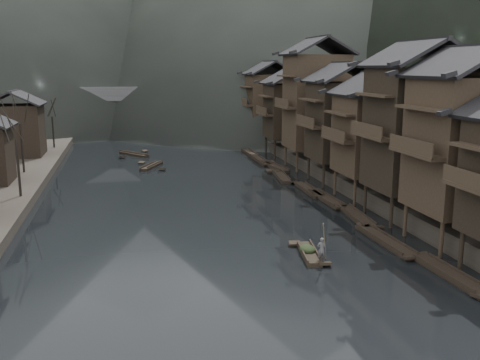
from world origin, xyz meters
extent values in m
plane|color=black|center=(0.00, 0.00, 0.00)|extent=(300.00, 300.00, 0.00)
cube|color=#2D2823|center=(35.00, 40.00, 0.90)|extent=(40.00, 200.00, 1.80)
cylinder|color=black|center=(14.20, -5.60, 1.30)|extent=(0.30, 0.30, 2.90)
cube|color=#31261B|center=(13.30, -8.00, 5.79)|extent=(1.20, 5.70, 0.25)
cylinder|color=#31261B|center=(14.20, -3.40, 1.30)|extent=(0.30, 0.30, 2.90)
cylinder|color=#31261B|center=(14.20, 1.40, 1.30)|extent=(0.30, 0.30, 2.90)
cylinder|color=#31261B|center=(16.95, -3.40, 1.30)|extent=(0.30, 0.30, 2.90)
cylinder|color=#31261B|center=(16.95, 1.40, 1.30)|extent=(0.30, 0.30, 2.90)
cube|color=#31261B|center=(17.30, -1.00, 7.30)|extent=(7.00, 6.00, 9.39)
cube|color=#31261B|center=(13.30, -1.00, 6.83)|extent=(1.20, 5.70, 0.25)
cylinder|color=black|center=(14.20, 3.60, 1.30)|extent=(0.30, 0.30, 2.90)
cylinder|color=black|center=(14.20, 8.40, 1.30)|extent=(0.30, 0.30, 2.90)
cylinder|color=black|center=(16.95, 3.60, 1.30)|extent=(0.30, 0.30, 2.90)
cylinder|color=black|center=(16.95, 8.40, 1.30)|extent=(0.30, 0.30, 2.90)
cube|color=black|center=(17.30, 6.00, 7.65)|extent=(7.00, 6.00, 10.09)
cube|color=#31261B|center=(13.30, 6.00, 7.14)|extent=(1.20, 5.70, 0.25)
cylinder|color=#31261B|center=(14.20, 10.60, 1.30)|extent=(0.30, 0.30, 2.90)
cylinder|color=#31261B|center=(14.20, 15.40, 1.30)|extent=(0.30, 0.30, 2.90)
cylinder|color=#31261B|center=(16.95, 10.60, 1.30)|extent=(0.30, 0.30, 2.90)
cylinder|color=#31261B|center=(16.95, 15.40, 1.30)|extent=(0.30, 0.30, 2.90)
cube|color=#31261B|center=(17.30, 13.00, 6.33)|extent=(7.00, 6.00, 7.46)
cube|color=#31261B|center=(13.30, 13.00, 5.96)|extent=(1.20, 5.70, 0.25)
cylinder|color=black|center=(14.20, 18.60, 1.30)|extent=(0.30, 0.30, 2.90)
cylinder|color=black|center=(14.20, 23.40, 1.30)|extent=(0.30, 0.30, 2.90)
cylinder|color=black|center=(16.95, 18.60, 1.30)|extent=(0.30, 0.30, 2.90)
cylinder|color=black|center=(16.95, 23.40, 1.30)|extent=(0.30, 0.30, 2.90)
cube|color=black|center=(17.30, 21.00, 6.82)|extent=(7.00, 6.00, 8.45)
cube|color=#31261B|center=(13.30, 21.00, 6.40)|extent=(1.20, 5.70, 0.25)
cylinder|color=#31261B|center=(14.20, 27.60, 1.30)|extent=(0.30, 0.30, 2.90)
cylinder|color=#31261B|center=(14.20, 32.40, 1.30)|extent=(0.30, 0.30, 2.90)
cylinder|color=#31261B|center=(16.95, 27.60, 1.30)|extent=(0.30, 0.30, 2.90)
cylinder|color=#31261B|center=(16.95, 32.40, 1.30)|extent=(0.30, 0.30, 2.90)
cube|color=#31261B|center=(17.30, 30.00, 8.36)|extent=(7.00, 6.00, 11.53)
cube|color=#31261B|center=(13.30, 30.00, 7.79)|extent=(1.20, 5.70, 0.25)
cylinder|color=black|center=(14.20, 37.60, 1.30)|extent=(0.30, 0.30, 2.90)
cylinder|color=black|center=(14.20, 42.40, 1.30)|extent=(0.30, 0.30, 2.90)
cylinder|color=black|center=(16.95, 37.60, 1.30)|extent=(0.30, 0.30, 2.90)
cylinder|color=black|center=(16.95, 42.40, 1.30)|extent=(0.30, 0.30, 2.90)
cube|color=black|center=(17.30, 40.00, 6.44)|extent=(7.00, 6.00, 7.69)
cube|color=#31261B|center=(13.30, 40.00, 6.06)|extent=(1.20, 5.70, 0.25)
cylinder|color=#31261B|center=(14.20, 49.60, 1.30)|extent=(0.30, 0.30, 2.90)
cylinder|color=#31261B|center=(14.20, 54.40, 1.30)|extent=(0.30, 0.30, 2.90)
cylinder|color=#31261B|center=(16.95, 49.60, 1.30)|extent=(0.30, 0.30, 2.90)
cylinder|color=#31261B|center=(16.95, 54.40, 1.30)|extent=(0.30, 0.30, 2.90)
cube|color=#31261B|center=(17.30, 52.00, 7.02)|extent=(7.00, 6.00, 8.84)
cube|color=#31261B|center=(13.30, 52.00, 6.58)|extent=(1.20, 5.70, 0.25)
cube|color=black|center=(-20.50, 42.00, 4.60)|extent=(6.50, 6.50, 6.80)
cylinder|color=black|center=(-17.00, 17.22, 3.81)|extent=(0.24, 0.24, 5.21)
cylinder|color=black|center=(-17.00, 29.35, 3.96)|extent=(0.24, 0.24, 5.53)
cylinder|color=black|center=(-17.00, 48.62, 3.48)|extent=(0.24, 0.24, 4.56)
cube|color=black|center=(12.79, -6.63, 0.15)|extent=(1.36, 6.73, 0.30)
cube|color=black|center=(12.79, -6.63, 0.33)|extent=(1.41, 6.59, 0.10)
cube|color=black|center=(12.92, -3.42, 0.29)|extent=(0.97, 0.86, 0.34)
cube|color=black|center=(11.96, 0.25, 0.15)|extent=(1.30, 7.65, 0.30)
cube|color=black|center=(11.96, 0.25, 0.33)|extent=(1.35, 7.50, 0.10)
cube|color=black|center=(12.05, 3.90, 0.29)|extent=(0.96, 0.96, 0.37)
cube|color=black|center=(11.86, -3.41, 0.29)|extent=(0.96, 0.96, 0.37)
cube|color=black|center=(12.66, 6.76, 0.15)|extent=(1.63, 7.12, 0.30)
cube|color=black|center=(12.66, 6.76, 0.33)|extent=(1.68, 6.98, 0.10)
cube|color=black|center=(12.40, 10.14, 0.29)|extent=(1.00, 0.93, 0.35)
cube|color=black|center=(12.91, 3.39, 0.29)|extent=(1.00, 0.93, 0.35)
cube|color=black|center=(12.39, 13.05, 0.15)|extent=(1.30, 7.12, 0.30)
cube|color=black|center=(12.39, 13.05, 0.33)|extent=(1.35, 6.98, 0.10)
cube|color=black|center=(12.48, 16.45, 0.29)|extent=(0.96, 0.90, 0.35)
cube|color=black|center=(12.29, 9.65, 0.29)|extent=(0.96, 0.90, 0.35)
cube|color=black|center=(12.01, 17.07, 0.15)|extent=(1.20, 6.18, 0.30)
cube|color=black|center=(12.01, 17.07, 0.33)|extent=(1.26, 6.05, 0.10)
cube|color=black|center=(11.96, 20.02, 0.29)|extent=(0.95, 0.78, 0.33)
cube|color=black|center=(12.06, 14.11, 0.29)|extent=(0.95, 0.78, 0.33)
cube|color=black|center=(11.24, 24.49, 0.15)|extent=(1.89, 7.07, 0.30)
cube|color=black|center=(11.24, 24.49, 0.33)|extent=(1.93, 6.94, 0.10)
cube|color=black|center=(10.86, 27.82, 0.29)|extent=(1.03, 0.96, 0.35)
cube|color=black|center=(11.63, 21.15, 0.29)|extent=(1.03, 0.96, 0.35)
cube|color=black|center=(12.17, 30.41, 0.15)|extent=(1.87, 7.10, 0.30)
cube|color=black|center=(12.17, 30.41, 0.33)|extent=(1.91, 6.97, 0.10)
cube|color=black|center=(12.55, 33.76, 0.29)|extent=(1.03, 0.96, 0.35)
cube|color=black|center=(11.80, 27.06, 0.29)|extent=(1.03, 0.96, 0.35)
cube|color=black|center=(11.55, 34.90, 0.15)|extent=(1.14, 6.32, 0.30)
cube|color=black|center=(11.55, 34.90, 0.33)|extent=(1.20, 6.20, 0.10)
cube|color=black|center=(11.57, 37.93, 0.29)|extent=(0.94, 0.79, 0.33)
cube|color=black|center=(11.52, 31.87, 0.29)|extent=(0.94, 0.79, 0.33)
cube|color=black|center=(11.58, 41.94, 0.15)|extent=(1.16, 6.69, 0.30)
cube|color=black|center=(11.58, 41.94, 0.33)|extent=(1.21, 6.55, 0.10)
cube|color=black|center=(11.61, 45.14, 0.29)|extent=(0.94, 0.83, 0.34)
cube|color=black|center=(11.55, 38.73, 0.29)|extent=(0.94, 0.83, 0.34)
cube|color=black|center=(12.12, 48.61, 0.15)|extent=(1.97, 6.86, 0.30)
cube|color=black|center=(12.12, 48.61, 0.33)|extent=(2.01, 6.74, 0.10)
cube|color=black|center=(12.54, 51.83, 0.29)|extent=(1.04, 0.95, 0.35)
cube|color=black|center=(11.69, 45.38, 0.29)|extent=(1.04, 0.95, 0.35)
cube|color=black|center=(12.54, 53.83, 0.15)|extent=(1.52, 5.88, 0.30)
cube|color=black|center=(12.54, 53.83, 0.33)|extent=(1.57, 5.77, 0.10)
cube|color=black|center=(12.75, 56.62, 0.29)|extent=(0.98, 0.79, 0.32)
cube|color=black|center=(12.34, 51.05, 0.29)|extent=(0.98, 0.79, 0.32)
cube|color=black|center=(11.88, 59.66, 0.15)|extent=(1.33, 7.65, 0.30)
cube|color=black|center=(11.88, 59.66, 0.33)|extent=(1.38, 7.50, 0.10)
cube|color=black|center=(11.99, 63.32, 0.29)|extent=(0.96, 0.96, 0.37)
cube|color=black|center=(11.77, 56.00, 0.29)|extent=(0.96, 0.96, 0.37)
cube|color=black|center=(-3.20, 34.49, 0.15)|extent=(3.30, 5.62, 0.30)
cube|color=black|center=(-3.20, 34.49, 0.33)|extent=(3.29, 5.54, 0.10)
cube|color=black|center=(-4.35, 36.98, 0.29)|extent=(1.07, 1.00, 0.32)
cube|color=black|center=(-2.05, 31.99, 0.29)|extent=(1.07, 1.00, 0.32)
cube|color=black|center=(-5.21, 44.68, 0.15)|extent=(4.29, 5.44, 0.30)
cube|color=black|center=(-5.21, 44.68, 0.33)|extent=(4.26, 5.37, 0.10)
cube|color=black|center=(-3.54, 47.02, 0.29)|extent=(1.12, 1.10, 0.33)
cube|color=black|center=(-6.88, 42.35, 0.29)|extent=(1.12, 1.10, 0.33)
cube|color=black|center=(4.26, 63.85, 0.15)|extent=(3.17, 5.78, 0.30)
cube|color=black|center=(4.26, 63.85, 0.33)|extent=(3.17, 5.69, 0.10)
cube|color=black|center=(5.34, 66.44, 0.29)|extent=(1.06, 0.99, 0.32)
cube|color=black|center=(3.19, 61.26, 0.29)|extent=(1.06, 0.99, 0.32)
cube|color=black|center=(2.04, 75.58, 0.15)|extent=(1.61, 5.18, 0.30)
cube|color=black|center=(2.04, 75.58, 0.33)|extent=(1.65, 5.09, 0.10)
cube|color=black|center=(2.34, 78.01, 0.29)|extent=(0.92, 0.73, 0.30)
cube|color=black|center=(1.75, 73.15, 0.29)|extent=(0.92, 0.73, 0.30)
cube|color=#4C4C4F|center=(0.00, 72.00, 7.20)|extent=(40.00, 6.00, 1.60)
cube|color=#4C4C4F|center=(0.00, 69.30, 8.50)|extent=(40.00, 0.50, 1.00)
cube|color=#4C4C4F|center=(0.00, 74.70, 8.50)|extent=(40.00, 0.50, 1.00)
cube|color=#4C4C4F|center=(-14.00, 72.00, 3.20)|extent=(3.20, 6.00, 6.40)
cube|color=#4C4C4F|center=(-4.50, 72.00, 3.20)|extent=(3.20, 6.00, 6.40)
cube|color=#4C4C4F|center=(4.50, 72.00, 3.20)|extent=(3.20, 6.00, 6.40)
cube|color=#4C4C4F|center=(14.00, 72.00, 3.20)|extent=(3.20, 6.00, 6.40)
cube|color=black|center=(5.57, -1.22, 0.15)|extent=(1.65, 4.58, 0.30)
cube|color=black|center=(5.57, -1.22, 0.33)|extent=(1.69, 4.50, 0.10)
cube|color=black|center=(5.24, 0.90, 0.29)|extent=(0.91, 0.68, 0.29)
cube|color=black|center=(5.90, -3.35, 0.29)|extent=(0.91, 0.68, 0.29)
ellipsoid|color=black|center=(5.53, -1.00, 0.76)|extent=(1.07, 1.40, 0.64)
imported|color=#515053|center=(5.83, -2.91, 1.26)|extent=(0.68, 0.53, 1.64)
cylinder|color=#8C7A51|center=(6.03, -2.91, 3.98)|extent=(1.36, 2.52, 3.80)
camera|label=1|loc=(-6.43, -34.15, 12.71)|focal=40.00mm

